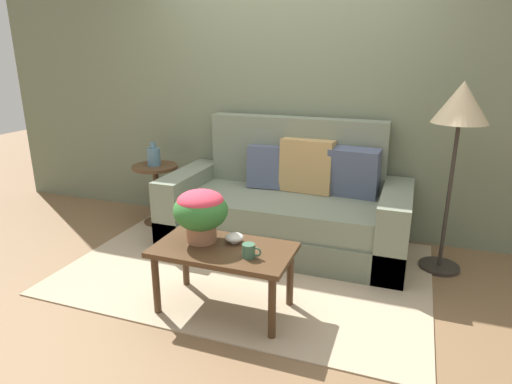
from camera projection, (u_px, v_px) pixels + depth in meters
ground_plane at (243, 275)px, 3.42m from camera, size 14.00×14.00×0.00m
wall_back at (288, 90)px, 4.07m from camera, size 6.40×0.12×2.63m
area_rug at (248, 268)px, 3.52m from camera, size 2.76×1.87×0.01m
couch at (287, 208)px, 3.88m from camera, size 2.08×0.93×1.09m
coffee_table at (224, 256)px, 2.85m from camera, size 0.90×0.50×0.45m
side_table at (156, 184)px, 4.34m from camera, size 0.44×0.44×0.60m
floor_lamp at (460, 115)px, 3.15m from camera, size 0.40×0.40×1.46m
potted_plant at (201, 210)px, 2.86m from camera, size 0.36×0.36×0.35m
coffee_mug at (249, 251)px, 2.68m from camera, size 0.12×0.08×0.09m
snack_bowl at (234, 238)px, 2.89m from camera, size 0.12×0.12×0.06m
table_vase at (154, 156)px, 4.26m from camera, size 0.13×0.13×0.23m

